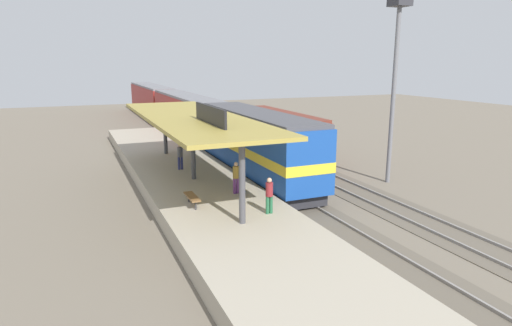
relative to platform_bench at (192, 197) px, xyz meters
The scene contains 14 objects.
ground_plane 9.46m from the platform_bench, 31.28° to the left, with size 120.00×120.00×0.00m, color #706656.
track_near 7.83m from the platform_bench, 39.01° to the left, with size 3.20×110.00×0.16m.
track_far 11.73m from the platform_bench, 24.63° to the left, with size 3.20×110.00×0.16m.
platform 5.14m from the platform_bench, 73.93° to the left, with size 6.00×44.00×0.90m, color #A89E89.
station_canopy 5.90m from the platform_bench, 73.63° to the left, with size 5.20×18.00×4.70m.
platform_bench is the anchor object (origin of this frame).
locomotive 8.63m from the platform_bench, 45.54° to the left, with size 2.93×14.43×4.44m.
passenger_carriage_front 24.87m from the platform_bench, 76.03° to the left, with size 2.90×20.00×4.24m.
passenger_carriage_rear 45.32m from the platform_bench, 82.39° to the left, with size 2.90×20.00×4.24m.
freight_car 16.21m from the platform_bench, 49.11° to the left, with size 2.80×12.00×3.54m.
light_mast 15.67m from the platform_bench, ahead, with size 1.10×1.10×11.70m.
person_waiting 7.60m from the platform_bench, 80.68° to the left, with size 0.34×0.34×1.71m.
person_walking 3.92m from the platform_bench, 39.56° to the right, with size 0.34×0.34×1.71m.
person_boarding 2.96m from the platform_bench, 22.25° to the left, with size 0.34×0.34×1.71m.
Camera 1 is at (-11.14, -24.91, 7.80)m, focal length 30.92 mm.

